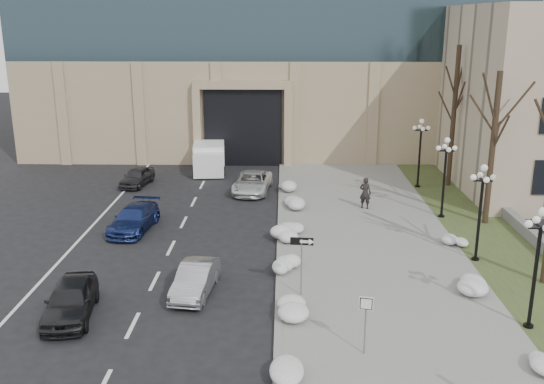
{
  "coord_description": "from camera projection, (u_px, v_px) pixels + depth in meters",
  "views": [
    {
      "loc": [
        -0.84,
        -14.43,
        11.14
      ],
      "look_at": [
        -1.36,
        12.16,
        3.5
      ],
      "focal_mm": 40.0,
      "sensor_mm": 36.0,
      "label": 1
    }
  ],
  "objects": [
    {
      "name": "snow_clump_j",
      "position": [
        455.0,
        241.0,
        30.61
      ],
      "size": [
        1.1,
        1.6,
        0.36
      ],
      "primitive_type": "ellipsoid",
      "color": "white",
      "rests_on": "sidewalk"
    },
    {
      "name": "snow_clump_i",
      "position": [
        476.0,
        285.0,
        25.53
      ],
      "size": [
        1.1,
        1.6,
        0.36
      ],
      "primitive_type": "ellipsoid",
      "color": "white",
      "rests_on": "sidewalk"
    },
    {
      "name": "keep_sign",
      "position": [
        366.0,
        313.0,
        20.26
      ],
      "size": [
        0.47,
        0.16,
        2.23
      ],
      "rotation": [
        0.0,
        0.0,
        -0.24
      ],
      "color": "slate",
      "rests_on": "ground"
    },
    {
      "name": "lamppost_d",
      "position": [
        420.0,
        144.0,
        40.43
      ],
      "size": [
        1.18,
        1.18,
        4.76
      ],
      "color": "black",
      "rests_on": "ground"
    },
    {
      "name": "tree_mid",
      "position": [
        495.0,
        127.0,
        32.51
      ],
      "size": [
        3.2,
        3.2,
        8.5
      ],
      "color": "black",
      "rests_on": "ground"
    },
    {
      "name": "pedestrian",
      "position": [
        365.0,
        193.0,
        36.24
      ],
      "size": [
        0.82,
        0.7,
        1.92
      ],
      "primitive_type": "imported",
      "rotation": [
        0.0,
        0.0,
        2.74
      ],
      "color": "black",
      "rests_on": "sidewalk"
    },
    {
      "name": "snow_clump_b",
      "position": [
        298.0,
        371.0,
        19.33
      ],
      "size": [
        1.1,
        1.6,
        0.36
      ],
      "primitive_type": "ellipsoid",
      "color": "white",
      "rests_on": "sidewalk"
    },
    {
      "name": "car_b",
      "position": [
        195.0,
        279.0,
        25.33
      ],
      "size": [
        1.77,
        3.97,
        1.27
      ],
      "primitive_type": "imported",
      "rotation": [
        0.0,
        0.0,
        -0.11
      ],
      "color": "#94959B",
      "rests_on": "ground"
    },
    {
      "name": "snow_clump_g",
      "position": [
        287.0,
        187.0,
        40.47
      ],
      "size": [
        1.1,
        1.6,
        0.36
      ],
      "primitive_type": "ellipsoid",
      "color": "white",
      "rests_on": "sidewalk"
    },
    {
      "name": "snow_clump_d",
      "position": [
        283.0,
        265.0,
        27.6
      ],
      "size": [
        1.1,
        1.6,
        0.36
      ],
      "primitive_type": "ellipsoid",
      "color": "white",
      "rests_on": "sidewalk"
    },
    {
      "name": "snow_clump_e",
      "position": [
        290.0,
        226.0,
        32.81
      ],
      "size": [
        1.1,
        1.6,
        0.36
      ],
      "primitive_type": "ellipsoid",
      "color": "white",
      "rests_on": "sidewalk"
    },
    {
      "name": "snow_clump_l",
      "position": [
        285.0,
        237.0,
        31.21
      ],
      "size": [
        1.1,
        1.6,
        0.36
      ],
      "primitive_type": "ellipsoid",
      "color": "white",
      "rests_on": "sidewalk"
    },
    {
      "name": "snow_clump_c",
      "position": [
        287.0,
        309.0,
        23.43
      ],
      "size": [
        1.1,
        1.6,
        0.36
      ],
      "primitive_type": "ellipsoid",
      "color": "white",
      "rests_on": "sidewalk"
    },
    {
      "name": "sidewalk",
      "position": [
        370.0,
        248.0,
        30.3
      ],
      "size": [
        9.0,
        40.0,
        0.12
      ],
      "primitive_type": "cube",
      "color": "gray",
      "rests_on": "ground"
    },
    {
      "name": "car_d",
      "position": [
        252.0,
        182.0,
        40.17
      ],
      "size": [
        2.72,
        4.99,
        1.33
      ],
      "primitive_type": "imported",
      "rotation": [
        0.0,
        0.0,
        -0.11
      ],
      "color": "white",
      "rests_on": "ground"
    },
    {
      "name": "snow_clump_f",
      "position": [
        290.0,
        204.0,
        36.76
      ],
      "size": [
        1.1,
        1.6,
        0.36
      ],
      "primitive_type": "ellipsoid",
      "color": "white",
      "rests_on": "sidewalk"
    },
    {
      "name": "one_way_sign",
      "position": [
        306.0,
        249.0,
        24.47
      ],
      "size": [
        0.99,
        0.28,
        2.64
      ],
      "rotation": [
        0.0,
        0.0,
        -0.09
      ],
      "color": "slate",
      "rests_on": "ground"
    },
    {
      "name": "grass_strip",
      "position": [
        500.0,
        249.0,
        30.18
      ],
      "size": [
        4.0,
        40.0,
        0.1
      ],
      "primitive_type": "cube",
      "color": "#384623",
      "rests_on": "ground"
    },
    {
      "name": "lamppost_a",
      "position": [
        538.0,
        252.0,
        21.69
      ],
      "size": [
        1.18,
        1.18,
        4.76
      ],
      "color": "black",
      "rests_on": "ground"
    },
    {
      "name": "stone_wall",
      "position": [
        526.0,
        231.0,
        31.98
      ],
      "size": [
        0.5,
        30.0,
        0.7
      ],
      "primitive_type": "cube",
      "color": "gray",
      "rests_on": "ground"
    },
    {
      "name": "box_truck",
      "position": [
        209.0,
        156.0,
        46.26
      ],
      "size": [
        2.89,
        6.74,
        2.08
      ],
      "rotation": [
        0.0,
        0.0,
        0.1
      ],
      "color": "white",
      "rests_on": "ground"
    },
    {
      "name": "car_e",
      "position": [
        137.0,
        177.0,
        41.78
      ],
      "size": [
        2.06,
        3.88,
        1.26
      ],
      "primitive_type": "imported",
      "rotation": [
        0.0,
        0.0,
        -0.16
      ],
      "color": "#313136",
      "rests_on": "ground"
    },
    {
      "name": "car_a",
      "position": [
        71.0,
        300.0,
        23.3
      ],
      "size": [
        2.27,
        4.41,
        1.44
      ],
      "primitive_type": "imported",
      "rotation": [
        0.0,
        0.0,
        0.14
      ],
      "color": "black",
      "rests_on": "ground"
    },
    {
      "name": "car_c",
      "position": [
        134.0,
        219.0,
        32.9
      ],
      "size": [
        2.38,
        4.73,
        1.32
      ],
      "primitive_type": "imported",
      "rotation": [
        0.0,
        0.0,
        -0.12
      ],
      "color": "navy",
      "rests_on": "ground"
    },
    {
      "name": "curb",
      "position": [
        280.0,
        248.0,
        30.38
      ],
      "size": [
        0.3,
        40.0,
        0.14
      ],
      "primitive_type": "cube",
      "color": "gray",
      "rests_on": "ground"
    },
    {
      "name": "lamppost_b",
      "position": [
        481.0,
        200.0,
        27.94
      ],
      "size": [
        1.18,
        1.18,
        4.76
      ],
      "color": "black",
      "rests_on": "ground"
    },
    {
      "name": "tree_far",
      "position": [
        455.0,
        97.0,
        40.02
      ],
      "size": [
        3.2,
        3.2,
        9.5
      ],
      "color": "black",
      "rests_on": "ground"
    },
    {
      "name": "lamppost_c",
      "position": [
        445.0,
        167.0,
        34.18
      ],
      "size": [
        1.18,
        1.18,
        4.76
      ],
      "color": "black",
      "rests_on": "ground"
    }
  ]
}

